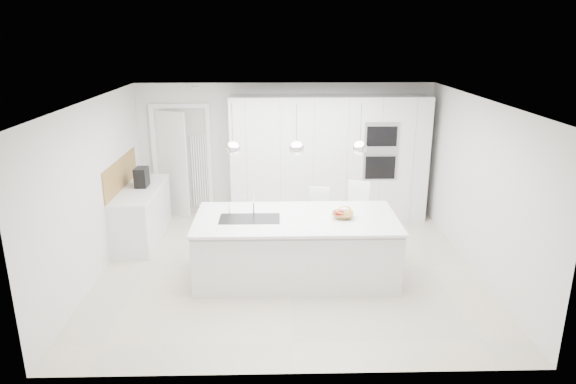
{
  "coord_description": "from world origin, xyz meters",
  "views": [
    {
      "loc": [
        -0.18,
        -7.01,
        3.4
      ],
      "look_at": [
        0.0,
        0.3,
        1.1
      ],
      "focal_mm": 32.0,
      "sensor_mm": 36.0,
      "label": 1
    }
  ],
  "objects_px": {
    "island_base": "(296,249)",
    "fruit_bowl": "(343,215)",
    "espresso_machine": "(142,177)",
    "bar_stool_right": "(360,218)",
    "bar_stool_left": "(320,221)"
  },
  "relations": [
    {
      "from": "bar_stool_right",
      "to": "espresso_machine",
      "type": "bearing_deg",
      "value": -166.49
    },
    {
      "from": "island_base",
      "to": "fruit_bowl",
      "type": "height_order",
      "value": "fruit_bowl"
    },
    {
      "from": "island_base",
      "to": "bar_stool_right",
      "type": "bearing_deg",
      "value": 40.37
    },
    {
      "from": "bar_stool_left",
      "to": "bar_stool_right",
      "type": "height_order",
      "value": "bar_stool_right"
    },
    {
      "from": "island_base",
      "to": "bar_stool_left",
      "type": "distance_m",
      "value": 0.97
    },
    {
      "from": "espresso_machine",
      "to": "bar_stool_right",
      "type": "distance_m",
      "value": 3.68
    },
    {
      "from": "bar_stool_left",
      "to": "island_base",
      "type": "bearing_deg",
      "value": -103.8
    },
    {
      "from": "fruit_bowl",
      "to": "bar_stool_right",
      "type": "distance_m",
      "value": 1.03
    },
    {
      "from": "fruit_bowl",
      "to": "espresso_machine",
      "type": "height_order",
      "value": "espresso_machine"
    },
    {
      "from": "fruit_bowl",
      "to": "espresso_machine",
      "type": "bearing_deg",
      "value": 153.34
    },
    {
      "from": "island_base",
      "to": "espresso_machine",
      "type": "bearing_deg",
      "value": 147.51
    },
    {
      "from": "fruit_bowl",
      "to": "bar_stool_left",
      "type": "relative_size",
      "value": 0.29
    },
    {
      "from": "espresso_machine",
      "to": "island_base",
      "type": "bearing_deg",
      "value": -31.27
    },
    {
      "from": "island_base",
      "to": "espresso_machine",
      "type": "height_order",
      "value": "espresso_machine"
    },
    {
      "from": "espresso_machine",
      "to": "bar_stool_left",
      "type": "xyz_separation_m",
      "value": [
        2.94,
        -0.73,
        -0.54
      ]
    }
  ]
}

